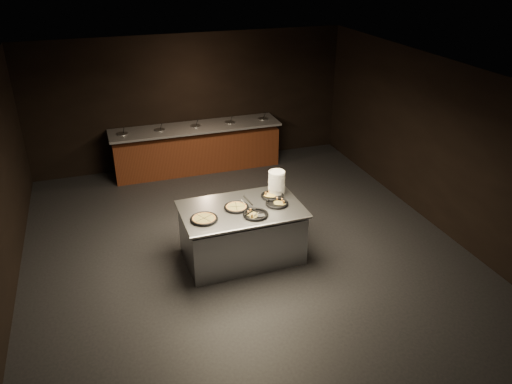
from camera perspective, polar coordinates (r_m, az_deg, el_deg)
room at (r=7.60m, az=-1.31°, el=2.36°), size 7.02×8.02×2.92m
salad_bar at (r=11.18m, az=-6.75°, el=4.70°), size 3.70×0.83×1.18m
serving_counter at (r=7.95m, az=-1.63°, el=-4.82°), size 1.89×1.22×0.90m
plate_stack at (r=8.10m, az=2.37°, el=1.11°), size 0.27×0.27×0.38m
pan_veggie_whole at (r=7.42m, az=-5.96°, el=-3.06°), size 0.42×0.42×0.04m
pan_cheese_whole at (r=7.70m, az=-2.26°, el=-1.73°), size 0.39×0.39×0.04m
pan_cheese_slices_a at (r=8.04m, az=1.89°, el=-0.42°), size 0.38×0.38×0.04m
pan_cheese_slices_b at (r=7.49m, az=-0.03°, el=-2.57°), size 0.38×0.38×0.04m
pan_veggie_slices at (r=7.81m, az=2.41°, el=-1.29°), size 0.36×0.36×0.04m
server_left at (r=7.75m, az=-1.22°, el=-1.06°), size 0.24×0.26×0.16m
server_right at (r=7.41m, az=-0.24°, el=-2.42°), size 0.32×0.10×0.15m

